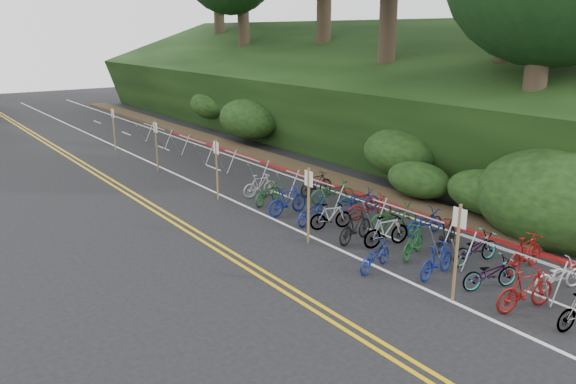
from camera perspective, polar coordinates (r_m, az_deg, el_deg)
The scene contains 10 objects.
ground at distance 14.73m, azimuth 12.44°, elevation -11.20°, with size 120.00×120.00×0.00m, color black.
road_markings at distance 22.43m, azimuth -5.94°, elevation -1.25°, with size 7.47×80.00×0.01m.
red_curb at distance 26.66m, azimuth 1.41°, elevation 1.74°, with size 0.25×28.00×0.10m, color maroon.
embankment at distance 36.09m, azimuth 3.84°, elevation 9.56°, with size 14.30×48.14×9.11m.
bike_rack_front at distance 15.96m, azimuth 21.24°, elevation -6.45°, with size 1.13×2.88×1.15m.
bike_racks_rest at distance 25.79m, azimuth -4.71°, elevation 3.04°, with size 1.14×23.00×1.17m.
signpost_near at distance 14.65m, azimuth 16.79°, elevation -5.36°, with size 0.08×0.40×2.59m.
signposts_rest at distance 25.41m, azimuth -10.55°, elevation 3.95°, with size 0.08×18.40×2.50m.
bike_front at distance 16.45m, azimuth 8.82°, elevation -6.41°, with size 1.59×0.55×0.84m, color navy.
bike_valet at distance 18.75m, azimuth 10.84°, elevation -3.44°, with size 3.41×14.99×1.10m.
Camera 1 is at (-10.03, -8.48, 6.67)m, focal length 35.00 mm.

